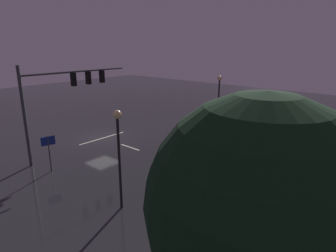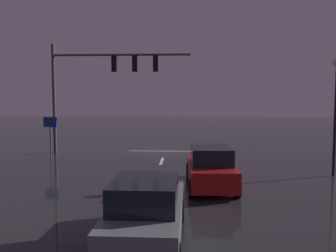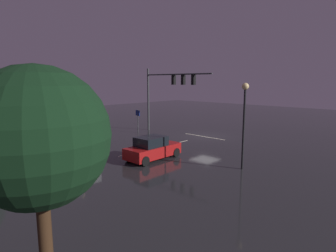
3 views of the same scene
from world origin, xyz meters
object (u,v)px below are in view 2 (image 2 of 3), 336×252
object	(u,v)px
street_lamp_left_kerb	(336,94)
route_sign	(50,128)
traffic_signal_assembly	(102,75)
car_approaching	(211,168)
car_distant	(146,213)

from	to	relation	value
street_lamp_left_kerb	route_sign	world-z (taller)	street_lamp_left_kerb
traffic_signal_assembly	car_approaching	world-z (taller)	traffic_signal_assembly
car_approaching	route_sign	xyz separation A→B (m)	(9.11, -6.32, 1.04)
traffic_signal_assembly	route_sign	bearing A→B (deg)	36.66
car_approaching	car_distant	world-z (taller)	same
route_sign	car_distant	bearing A→B (deg)	120.16
car_approaching	street_lamp_left_kerb	distance (m)	7.09
traffic_signal_assembly	car_approaching	bearing A→B (deg)	127.41
car_distant	street_lamp_left_kerb	size ratio (longest dim) A/B	0.79
traffic_signal_assembly	street_lamp_left_kerb	distance (m)	13.74
traffic_signal_assembly	route_sign	world-z (taller)	traffic_signal_assembly
car_distant	route_sign	bearing A→B (deg)	-59.84
car_distant	route_sign	world-z (taller)	route_sign
traffic_signal_assembly	car_distant	world-z (taller)	traffic_signal_assembly
car_distant	route_sign	xyz separation A→B (m)	(7.08, -12.18, 1.04)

